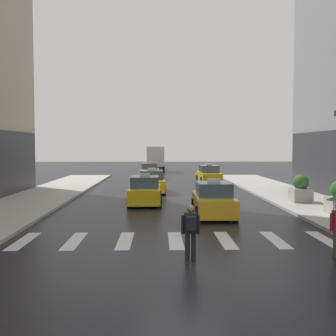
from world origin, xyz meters
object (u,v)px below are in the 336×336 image
Objects in this scene: taxi_second at (145,191)px; planter_mid_block at (301,190)px; taxi_third at (152,182)px; taxi_fourth at (209,175)px; pedestrian_with_backpack at (191,228)px; taxi_fifth at (150,172)px; box_truck at (156,158)px; taxi_lead at (213,201)px.

planter_mid_block is at bearing -3.93° from taxi_second.
taxi_third is 2.87× the size of planter_mid_block.
pedestrian_with_backpack is (-3.75, -26.13, 0.25)m from taxi_fourth.
taxi_third is 1.00× the size of taxi_fourth.
taxi_fourth is (5.48, 13.92, 0.00)m from taxi_second.
taxi_fifth is 0.61× the size of box_truck.
taxi_fifth is (-5.59, 5.18, 0.00)m from taxi_fourth.
box_truck is 43.00m from pedestrian_with_backpack.
pedestrian_with_backpack is at bearing -85.53° from taxi_third.
taxi_fifth is (-3.58, 23.34, 0.00)m from taxi_lead.
taxi_lead is at bearing -81.27° from taxi_fifth.
taxi_third is 1.00× the size of taxi_fifth.
planter_mid_block is at bearing 33.12° from taxi_lead.
taxi_fourth is 17.60m from box_truck.
taxi_third is 13.12m from taxi_fifth.
pedestrian_with_backpack is 1.03× the size of planter_mid_block.
taxi_lead is 10.71m from taxi_third.
taxi_fifth is at bearing 93.37° from pedestrian_with_backpack.
taxi_second is 9.05m from planter_mid_block.
planter_mid_block is (8.72, -6.61, 0.15)m from taxi_third.
box_truck is at bearing 105.24° from planter_mid_block.
taxi_second reaches higher than pedestrian_with_backpack.
taxi_lead is at bearing -96.31° from taxi_fourth.
taxi_lead and taxi_second have the same top height.
taxi_third is at bearing 87.08° from taxi_second.
taxi_third reaches higher than planter_mid_block.
planter_mid_block reaches higher than pedestrian_with_backpack.
taxi_fourth is 2.79× the size of pedestrian_with_backpack.
taxi_fourth is 2.88× the size of planter_mid_block.
planter_mid_block is at bearing -37.16° from taxi_third.
box_truck is at bearing 89.11° from taxi_second.
taxi_fifth is at bearing 98.73° from taxi_lead.
pedestrian_with_backpack is 13.70m from planter_mid_block.
taxi_fifth reaches higher than planter_mid_block.
box_truck is at bearing 91.67° from pedestrian_with_backpack.
taxi_second is 0.60× the size of box_truck.
planter_mid_block is (8.55, -31.38, -0.98)m from box_truck.
pedestrian_with_backpack is (1.73, -12.21, 0.25)m from taxi_second.
pedestrian_with_backpack is at bearing -81.94° from taxi_second.
taxi_fourth is 0.61× the size of box_truck.
taxi_lead is 0.99× the size of taxi_third.
taxi_third is (0.31, 5.99, 0.00)m from taxi_second.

